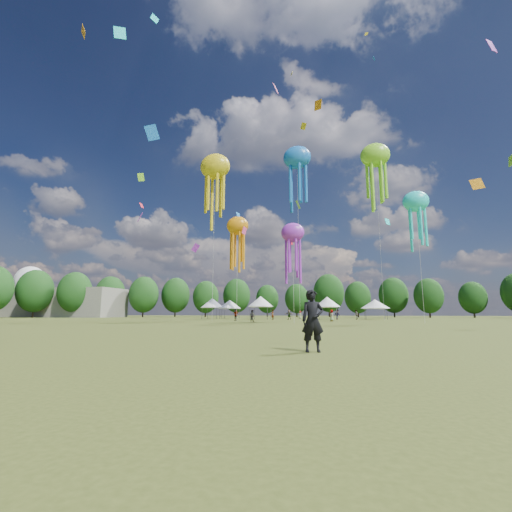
# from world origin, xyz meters

# --- Properties ---
(ground) EXTENTS (300.00, 300.00, 0.00)m
(ground) POSITION_xyz_m (0.00, 0.00, 0.00)
(ground) COLOR #384416
(ground) RESTS_ON ground
(observer_main) EXTENTS (0.82, 0.66, 1.94)m
(observer_main) POSITION_xyz_m (8.07, -2.36, 0.97)
(observer_main) COLOR black
(observer_main) RESTS_ON ground
(spectator_near) EXTENTS (0.92, 0.80, 1.60)m
(spectator_near) POSITION_xyz_m (-2.83, 32.48, 0.80)
(spectator_near) COLOR gray
(spectator_near) RESTS_ON ground
(spectators_far) EXTENTS (19.91, 16.83, 1.90)m
(spectators_far) POSITION_xyz_m (2.94, 50.60, 0.90)
(spectators_far) COLOR gray
(spectators_far) RESTS_ON ground
(festival_tents) EXTENTS (37.45, 9.44, 4.39)m
(festival_tents) POSITION_xyz_m (-2.72, 54.69, 3.13)
(festival_tents) COLOR #47474C
(festival_tents) RESTS_ON ground
(show_kites) EXTENTS (32.26, 23.82, 31.04)m
(show_kites) POSITION_xyz_m (2.78, 41.35, 22.07)
(show_kites) COLOR orange
(show_kites) RESTS_ON ground
(small_kites) EXTENTS (72.62, 50.54, 42.97)m
(small_kites) POSITION_xyz_m (-0.71, 41.23, 30.03)
(small_kites) COLOR orange
(small_kites) RESTS_ON ground
(treeline) EXTENTS (201.57, 95.24, 13.43)m
(treeline) POSITION_xyz_m (-3.87, 62.51, 6.54)
(treeline) COLOR #38281C
(treeline) RESTS_ON ground
(hangar) EXTENTS (40.00, 12.00, 8.00)m
(hangar) POSITION_xyz_m (-72.00, 72.00, 4.00)
(hangar) COLOR gray
(hangar) RESTS_ON ground
(radome) EXTENTS (9.00, 9.00, 16.00)m
(radome) POSITION_xyz_m (-88.00, 78.00, 9.99)
(radome) COLOR white
(radome) RESTS_ON ground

